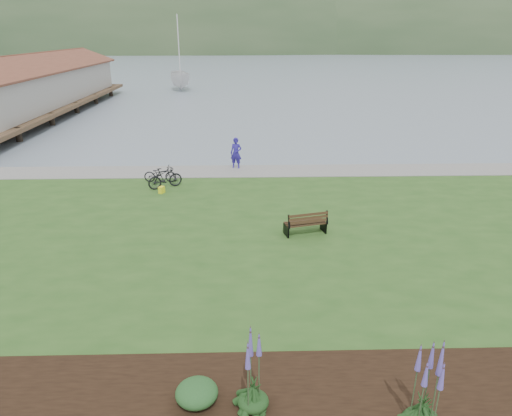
{
  "coord_description": "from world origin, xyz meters",
  "views": [
    {
      "loc": [
        -0.68,
        -16.12,
        7.29
      ],
      "look_at": [
        -0.26,
        -0.73,
        1.3
      ],
      "focal_mm": 32.0,
      "sensor_mm": 36.0,
      "label": 1
    }
  ],
  "objects_px": {
    "person": "(236,151)",
    "sailboat": "(181,90)",
    "park_bench": "(306,223)",
    "bicycle_a": "(160,174)"
  },
  "relations": [
    {
      "from": "sailboat",
      "to": "park_bench",
      "type": "bearing_deg",
      "value": -88.53
    },
    {
      "from": "park_bench",
      "to": "sailboat",
      "type": "distance_m",
      "value": 47.95
    },
    {
      "from": "park_bench",
      "to": "bicycle_a",
      "type": "xyz_separation_m",
      "value": [
        -6.3,
        6.35,
        -0.05
      ]
    },
    {
      "from": "person",
      "to": "sailboat",
      "type": "bearing_deg",
      "value": 115.91
    },
    {
      "from": "sailboat",
      "to": "person",
      "type": "bearing_deg",
      "value": -89.57
    },
    {
      "from": "person",
      "to": "sailboat",
      "type": "distance_m",
      "value": 38.99
    },
    {
      "from": "person",
      "to": "sailboat",
      "type": "xyz_separation_m",
      "value": [
        -7.75,
        38.19,
        -1.37
      ]
    },
    {
      "from": "park_bench",
      "to": "bicycle_a",
      "type": "relative_size",
      "value": 1.02
    },
    {
      "from": "sailboat",
      "to": "bicycle_a",
      "type": "bearing_deg",
      "value": -95.28
    },
    {
      "from": "person",
      "to": "bicycle_a",
      "type": "relative_size",
      "value": 1.25
    }
  ]
}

